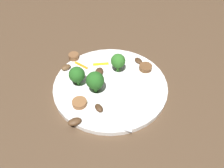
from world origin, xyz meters
name	(u,v)px	position (x,y,z in m)	size (l,w,h in m)	color
ground_plane	(112,87)	(0.00, 0.00, 0.00)	(1.40, 1.40, 0.00)	#4C3826
plate	(112,86)	(0.00, 0.00, 0.01)	(0.29, 0.29, 0.01)	white
fork	(138,105)	(0.07, 0.06, 0.01)	(0.17, 0.07, 0.00)	silver
broccoli_floret_0	(79,75)	(0.00, -0.08, 0.05)	(0.04, 0.04, 0.05)	#296420
broccoli_floret_1	(97,81)	(0.03, -0.04, 0.05)	(0.04, 0.04, 0.06)	#296420
broccoli_floret_2	(120,61)	(-0.05, 0.02, 0.05)	(0.04, 0.04, 0.05)	#347525
sausage_slice_0	(81,103)	(0.07, -0.07, 0.02)	(0.03, 0.03, 0.01)	brown
sausage_slice_1	(75,56)	(-0.10, -0.10, 0.02)	(0.03, 0.03, 0.01)	brown
sausage_slice_2	(147,67)	(-0.06, 0.09, 0.02)	(0.03, 0.03, 0.01)	brown
mushroom_0	(77,122)	(0.12, -0.08, 0.02)	(0.03, 0.02, 0.01)	#4C331E
mushroom_1	(101,72)	(-0.04, -0.03, 0.02)	(0.03, 0.02, 0.01)	#422B19
mushroom_2	(140,61)	(-0.09, 0.08, 0.02)	(0.03, 0.02, 0.01)	#422B19
mushroom_3	(68,67)	(-0.06, -0.12, 0.02)	(0.03, 0.02, 0.01)	brown
mushroom_4	(101,108)	(0.08, -0.03, 0.02)	(0.02, 0.02, 0.01)	#422B19
pepper_strip_0	(102,64)	(-0.08, -0.03, 0.01)	(0.04, 0.01, 0.00)	yellow
pepper_strip_1	(83,65)	(-0.07, -0.08, 0.01)	(0.04, 0.01, 0.00)	orange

